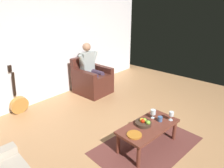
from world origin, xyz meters
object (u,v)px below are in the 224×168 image
object	(u,v)px
wine_glass_far	(171,114)
fruit_bowl	(143,123)
coffee_table	(148,128)
decorative_dish	(134,135)
person_seated	(91,67)
guitar	(19,103)
armchair	(92,80)
wine_glass_near	(153,113)
candle_jar	(160,119)

from	to	relation	value
wine_glass_far	fruit_bowl	xyz separation A→B (m)	(0.42, -0.27, -0.07)
coffee_table	fruit_bowl	world-z (taller)	fruit_bowl
decorative_dish	person_seated	bearing A→B (deg)	-119.50
guitar	fruit_bowl	xyz separation A→B (m)	(-0.83, 2.58, 0.20)
person_seated	coffee_table	size ratio (longest dim) A/B	1.17
coffee_table	wine_glass_far	world-z (taller)	wine_glass_far
armchair	fruit_bowl	xyz separation A→B (m)	(0.97, 2.22, 0.10)
armchair	person_seated	distance (m)	0.36
coffee_table	wine_glass_near	world-z (taller)	wine_glass_near
candle_jar	person_seated	bearing A→B (deg)	-106.22
person_seated	candle_jar	xyz separation A→B (m)	(0.69, 2.38, -0.26)
coffee_table	guitar	distance (m)	2.79
guitar	decorative_dish	size ratio (longest dim) A/B	4.68
fruit_bowl	person_seated	bearing A→B (deg)	-113.34
person_seated	guitar	world-z (taller)	person_seated
wine_glass_near	candle_jar	size ratio (longest dim) A/B	1.86
person_seated	coffee_table	distance (m)	2.52
wine_glass_near	decorative_dish	size ratio (longest dim) A/B	0.69
guitar	fruit_bowl	distance (m)	2.72
wine_glass_far	candle_jar	xyz separation A→B (m)	(0.15, -0.12, -0.07)
armchair	candle_jar	size ratio (longest dim) A/B	11.00
coffee_table	decorative_dish	size ratio (longest dim) A/B	4.90
coffee_table	fruit_bowl	distance (m)	0.13
coffee_table	guitar	size ratio (longest dim) A/B	1.05
guitar	wine_glass_near	world-z (taller)	guitar
coffee_table	wine_glass_near	distance (m)	0.30
coffee_table	guitar	bearing A→B (deg)	-71.97
person_seated	wine_glass_near	size ratio (longest dim) A/B	8.31
candle_jar	guitar	bearing A→B (deg)	-68.04
wine_glass_near	candle_jar	world-z (taller)	wine_glass_near
fruit_bowl	armchair	bearing A→B (deg)	-113.53
guitar	candle_jar	xyz separation A→B (m)	(-1.10, 2.72, 0.21)
guitar	decorative_dish	world-z (taller)	guitar
armchair	fruit_bowl	bearing A→B (deg)	65.87
armchair	guitar	xyz separation A→B (m)	(1.79, -0.36, -0.10)
candle_jar	coffee_table	bearing A→B (deg)	-17.25
fruit_bowl	decorative_dish	distance (m)	0.34
armchair	coffee_table	xyz separation A→B (m)	(0.93, 2.29, 0.01)
guitar	wine_glass_far	distance (m)	3.12
decorative_dish	fruit_bowl	bearing A→B (deg)	-169.56
coffee_table	wine_glass_far	xyz separation A→B (m)	(-0.38, 0.19, 0.17)
fruit_bowl	wine_glass_near	bearing A→B (deg)	179.46
wine_glass_near	person_seated	bearing A→B (deg)	-106.95
armchair	wine_glass_far	size ratio (longest dim) A/B	5.85
wine_glass_far	decorative_dish	distance (m)	0.79
candle_jar	armchair	bearing A→B (deg)	-106.35
person_seated	guitar	distance (m)	1.88
person_seated	wine_glass_far	size ratio (longest dim) A/B	8.21
coffee_table	candle_jar	distance (m)	0.27
armchair	coffee_table	bearing A→B (deg)	67.33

